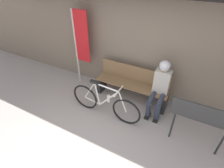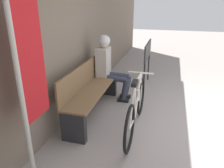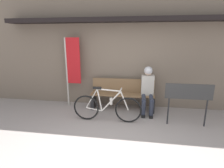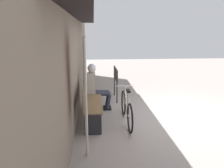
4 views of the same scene
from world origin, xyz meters
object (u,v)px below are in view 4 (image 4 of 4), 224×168
object	(u,v)px
person_seated	(95,84)
signboard	(116,76)
park_bench_near	(91,102)
banner_pole	(86,84)
bicycle	(126,108)

from	to	relation	value
person_seated	signboard	xyz separation A→B (m)	(0.89, -0.65, 0.03)
park_bench_near	banner_pole	xyz separation A→B (m)	(-1.52, 0.05, 0.84)
park_bench_near	banner_pole	bearing A→B (deg)	178.29
park_bench_near	bicycle	xyz separation A→B (m)	(-0.31, -0.84, -0.06)
bicycle	banner_pole	bearing A→B (deg)	143.78
bicycle	signboard	size ratio (longest dim) A/B	1.62
park_bench_near	banner_pole	size ratio (longest dim) A/B	0.89
person_seated	banner_pole	size ratio (longest dim) A/B	0.63
person_seated	banner_pole	distance (m)	2.28
bicycle	person_seated	distance (m)	1.29
person_seated	signboard	world-z (taller)	person_seated
banner_pole	bicycle	bearing A→B (deg)	-36.22
park_bench_near	person_seated	distance (m)	0.77
park_bench_near	banner_pole	distance (m)	1.74
park_bench_near	person_seated	size ratio (longest dim) A/B	1.41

